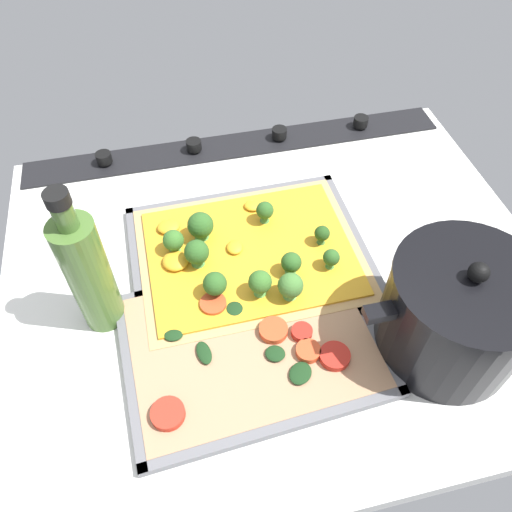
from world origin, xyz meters
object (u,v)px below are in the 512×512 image
broccoli_pizza (246,254)px  cooking_pot (456,313)px  veggie_pizza_back (253,343)px  oil_bottle (88,273)px  baking_tray_back (251,345)px  baking_tray_front (250,258)px

broccoli_pizza → cooking_pot: size_ratio=1.31×
veggie_pizza_back → oil_bottle: (18.81, -9.45, 8.66)cm
broccoli_pizza → baking_tray_back: bearing=80.5°
baking_tray_front → baking_tray_back: same height
cooking_pot → oil_bottle: bearing=-18.2°
baking_tray_front → broccoli_pizza: size_ratio=1.07×
baking_tray_front → veggie_pizza_back: veggie_pizza_back is taller
baking_tray_front → cooking_pot: 30.05cm
cooking_pot → oil_bottle: (43.52, -14.29, 2.72)cm
oil_bottle → cooking_pot: bearing=161.8°
cooking_pot → oil_bottle: 45.88cm
broccoli_pizza → baking_tray_back: size_ratio=0.95×
veggie_pizza_back → oil_bottle: bearing=-26.7°
broccoli_pizza → oil_bottle: size_ratio=1.43×
veggie_pizza_back → cooking_pot: bearing=168.9°
baking_tray_back → oil_bottle: 22.87cm
broccoli_pizza → oil_bottle: 23.01cm
broccoli_pizza → baking_tray_front: bearing=-152.3°
baking_tray_back → veggie_pizza_back: 0.74cm
baking_tray_back → veggie_pizza_back: veggie_pizza_back is taller
baking_tray_front → oil_bottle: 24.32cm
veggie_pizza_back → broccoli_pizza: bearing=-98.8°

